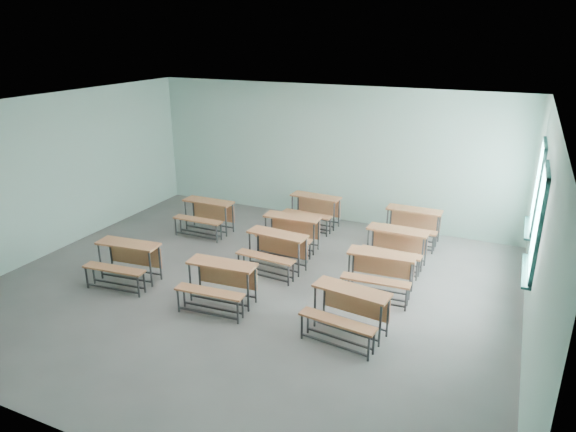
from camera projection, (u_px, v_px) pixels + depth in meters
name	position (u px, v px, depth m)	size (l,w,h in m)	color
room	(253.00, 203.00, 8.68)	(9.04, 8.04, 3.24)	slate
desk_unit_r0c0	(126.00, 257.00, 9.29)	(1.24, 0.90, 0.73)	#AF693F
desk_unit_r0c1	(220.00, 278.00, 8.50)	(1.22, 0.87, 0.73)	#AF693F
desk_unit_r0c2	(348.00, 306.00, 7.64)	(1.25, 0.91, 0.73)	#AF693F
desk_unit_r1c1	(275.00, 247.00, 9.73)	(1.21, 0.86, 0.73)	#AF693F
desk_unit_r1c2	(380.00, 268.00, 8.86)	(1.22, 0.86, 0.73)	#AF693F
desk_unit_r2c0	(206.00, 212.00, 11.58)	(1.17, 0.78, 0.73)	#AF693F
desk_unit_r2c1	(290.00, 229.00, 10.61)	(1.20, 0.83, 0.73)	#AF693F
desk_unit_r2c2	(396.00, 243.00, 9.92)	(1.19, 0.81, 0.73)	#AF693F
desk_unit_r3c1	(314.00, 207.00, 11.92)	(1.20, 0.84, 0.73)	#AF693F
desk_unit_r3c2	(412.00, 221.00, 11.03)	(1.17, 0.79, 0.73)	#AF693F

